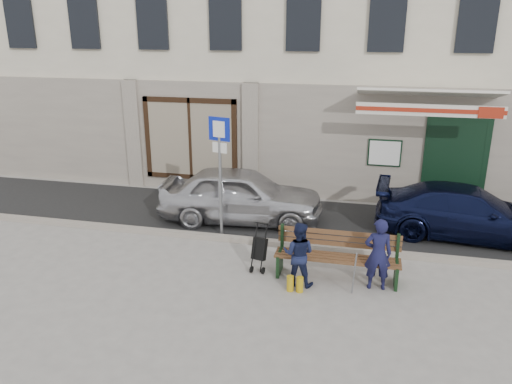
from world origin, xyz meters
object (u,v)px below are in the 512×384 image
(parking_sign, at_px, (220,158))
(man, at_px, (378,254))
(car_navy, at_px, (467,212))
(woman, at_px, (299,254))
(stroller, at_px, (259,250))
(car_silver, at_px, (241,195))
(bench, at_px, (335,257))

(parking_sign, xyz_separation_m, man, (3.51, -1.65, -1.20))
(car_navy, relative_size, parking_sign, 1.46)
(woman, distance_m, stroller, 0.97)
(car_navy, bearing_deg, stroller, 126.02)
(man, bearing_deg, stroller, -13.36)
(car_silver, relative_size, stroller, 4.22)
(parking_sign, distance_m, bench, 3.40)
(car_silver, xyz_separation_m, parking_sign, (-0.19, -1.09, 1.21))
(bench, distance_m, stroller, 1.51)
(bench, bearing_deg, car_navy, 44.38)
(bench, height_order, man, man)
(man, xyz_separation_m, stroller, (-2.30, 0.26, -0.27))
(bench, bearing_deg, stroller, 177.94)
(car_silver, xyz_separation_m, man, (3.32, -2.73, 0.01))
(car_silver, distance_m, bench, 3.58)
(car_silver, relative_size, bench, 1.69)
(car_navy, distance_m, parking_sign, 5.83)
(car_silver, height_order, bench, car_silver)
(stroller, bearing_deg, car_navy, 46.83)
(car_silver, distance_m, woman, 3.45)
(man, xyz_separation_m, woman, (-1.45, -0.17, -0.07))
(car_silver, xyz_separation_m, car_navy, (5.34, 0.22, -0.09))
(stroller, bearing_deg, woman, -11.85)
(woman, bearing_deg, stroller, -21.14)
(car_navy, distance_m, woman, 4.67)
(car_silver, distance_m, man, 4.30)
(parking_sign, distance_m, woman, 3.03)
(bench, xyz_separation_m, man, (0.80, -0.20, 0.24))
(woman, xyz_separation_m, stroller, (-0.85, 0.43, -0.20))
(parking_sign, height_order, man, parking_sign)
(bench, bearing_deg, parking_sign, 152.01)
(stroller, bearing_deg, car_silver, 127.21)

